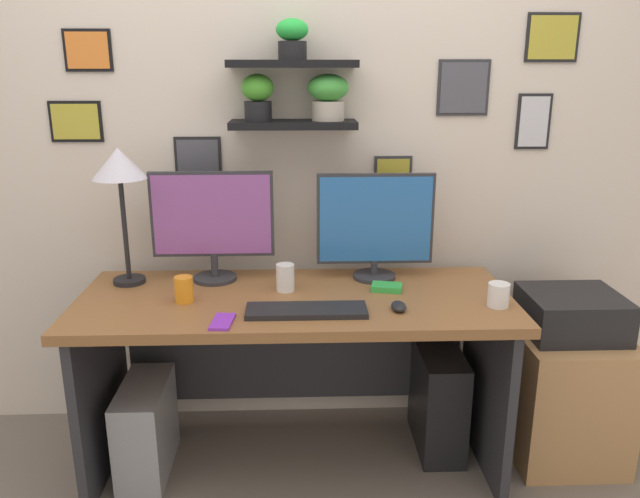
% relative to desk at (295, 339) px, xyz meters
% --- Properties ---
extents(ground_plane, '(8.00, 8.00, 0.00)m').
position_rel_desk_xyz_m(ground_plane, '(0.00, -0.06, -0.54)').
color(ground_plane, '#70665B').
extents(back_wall_assembly, '(4.40, 0.24, 2.70)m').
position_rel_desk_xyz_m(back_wall_assembly, '(0.00, 0.38, 0.81)').
color(back_wall_assembly, beige).
rests_on(back_wall_assembly, ground).
extents(desk, '(1.69, 0.68, 0.75)m').
position_rel_desk_xyz_m(desk, '(0.00, 0.00, 0.00)').
color(desk, brown).
rests_on(desk, ground).
extents(monitor_left, '(0.50, 0.18, 0.46)m').
position_rel_desk_xyz_m(monitor_left, '(-0.34, 0.16, 0.46)').
color(monitor_left, '#2D2D33').
rests_on(monitor_left, desk).
extents(monitor_right, '(0.49, 0.18, 0.44)m').
position_rel_desk_xyz_m(monitor_right, '(0.34, 0.16, 0.44)').
color(monitor_right, '#2D2D33').
rests_on(monitor_right, desk).
extents(keyboard, '(0.44, 0.14, 0.02)m').
position_rel_desk_xyz_m(keyboard, '(0.04, -0.23, 0.22)').
color(keyboard, black).
rests_on(keyboard, desk).
extents(computer_mouse, '(0.06, 0.09, 0.03)m').
position_rel_desk_xyz_m(computer_mouse, '(0.38, -0.21, 0.22)').
color(computer_mouse, black).
rests_on(computer_mouse, desk).
extents(desk_lamp, '(0.21, 0.21, 0.56)m').
position_rel_desk_xyz_m(desk_lamp, '(-0.69, 0.13, 0.67)').
color(desk_lamp, black).
rests_on(desk_lamp, desk).
extents(cell_phone, '(0.08, 0.15, 0.01)m').
position_rel_desk_xyz_m(cell_phone, '(-0.25, -0.31, 0.21)').
color(cell_phone, purple).
rests_on(cell_phone, desk).
extents(coffee_mug, '(0.08, 0.08, 0.09)m').
position_rel_desk_xyz_m(coffee_mug, '(0.76, -0.18, 0.25)').
color(coffee_mug, white).
rests_on(coffee_mug, desk).
extents(pen_cup, '(0.07, 0.07, 0.10)m').
position_rel_desk_xyz_m(pen_cup, '(-0.42, -0.10, 0.26)').
color(pen_cup, orange).
rests_on(pen_cup, desk).
extents(scissors_tray, '(0.13, 0.10, 0.02)m').
position_rel_desk_xyz_m(scissors_tray, '(0.37, 0.00, 0.22)').
color(scissors_tray, green).
rests_on(scissors_tray, desk).
extents(water_cup, '(0.07, 0.07, 0.11)m').
position_rel_desk_xyz_m(water_cup, '(-0.04, 0.01, 0.26)').
color(water_cup, white).
rests_on(water_cup, desk).
extents(drawer_cabinet, '(0.44, 0.50, 0.55)m').
position_rel_desk_xyz_m(drawer_cabinet, '(1.14, 0.00, -0.27)').
color(drawer_cabinet, tan).
rests_on(drawer_cabinet, ground).
extents(printer, '(0.38, 0.34, 0.17)m').
position_rel_desk_xyz_m(printer, '(1.14, 0.00, 0.10)').
color(printer, black).
rests_on(printer, drawer_cabinet).
extents(computer_tower_left, '(0.18, 0.40, 0.39)m').
position_rel_desk_xyz_m(computer_tower_left, '(-0.61, -0.08, -0.35)').
color(computer_tower_left, '#99999E').
rests_on(computer_tower_left, ground).
extents(computer_tower_right, '(0.18, 0.40, 0.45)m').
position_rel_desk_xyz_m(computer_tower_right, '(0.61, 0.05, -0.32)').
color(computer_tower_right, black).
rests_on(computer_tower_right, ground).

